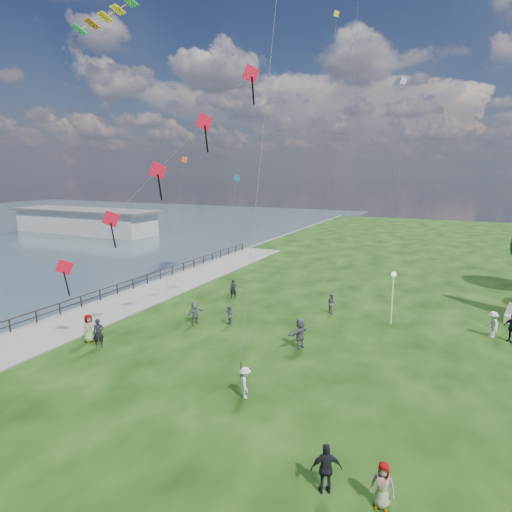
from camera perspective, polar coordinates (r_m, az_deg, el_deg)
The scene contains 17 objects.
waterfront at distance 36.71m, azimuth -19.95°, elevation -6.44°, with size 200.00×200.00×1.51m.
pier_pavilion at distance 84.98m, azimuth -21.85°, elevation 4.38°, with size 30.00×8.00×4.40m.
lamppost at distance 31.35m, azimuth 17.79°, elevation -3.91°, with size 0.35×0.35×3.80m.
person_0 at distance 28.28m, azimuth -20.26°, elevation -9.63°, with size 0.66×0.43×1.80m, color black.
person_1 at distance 30.18m, azimuth -3.56°, elevation -7.96°, with size 0.71×0.44×1.46m, color #595960.
person_2 at distance 21.16m, azimuth -1.47°, elevation -16.51°, with size 0.99×0.51×1.53m, color silver.
person_3 at distance 16.04m, azimuth 9.36°, elevation -26.15°, with size 1.05×0.54×1.78m, color black.
person_4 at distance 15.95m, azimuth 16.53°, elevation -27.25°, with size 0.77×0.47×1.57m, color #595960.
person_5 at distance 30.79m, azimuth -8.14°, elevation -7.49°, with size 1.52×0.66×1.64m, color #595960.
person_6 at distance 36.48m, azimuth -3.04°, elevation -4.42°, with size 0.60×0.40×1.66m, color black.
person_7 at distance 33.24m, azimuth 10.08°, elevation -6.22°, with size 0.76×0.47×1.56m, color #595960.
person_8 at distance 32.01m, azimuth 29.01°, elevation -7.99°, with size 1.12×0.58×1.74m, color silver.
person_9 at distance 31.80m, azimuth 30.96°, elevation -8.22°, with size 1.08×0.55×1.84m, color black.
person_10 at distance 29.32m, azimuth -21.40°, elevation -8.95°, with size 0.89×0.54×1.81m, color #595960.
person_11 at distance 26.54m, azimuth 5.87°, elevation -10.22°, with size 1.76×0.76×1.90m, color #595960.
red_kite_train at distance 25.57m, azimuth -13.55°, elevation 10.09°, with size 12.63×9.35×16.63m.
small_kites at distance 38.89m, azimuth 11.35°, elevation 17.85°, with size 30.81×15.20×31.00m.
Camera 1 is at (10.07, -15.38, 10.56)m, focal length 30.00 mm.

